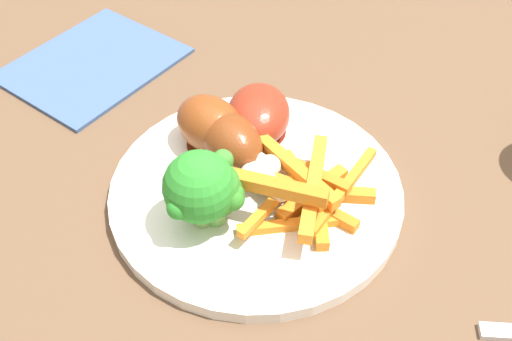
{
  "coord_description": "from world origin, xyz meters",
  "views": [
    {
      "loc": [
        0.43,
        -0.01,
        1.1
      ],
      "look_at": [
        0.07,
        -0.03,
        0.74
      ],
      "focal_mm": 43.51,
      "sensor_mm": 36.0,
      "label": 1
    }
  ],
  "objects_px": {
    "chicken_drumstick_near": "(214,127)",
    "broccoli_floret_front": "(201,187)",
    "broccoli_floret_back": "(214,189)",
    "carrot_fries_pile": "(305,190)",
    "dining_table": "(289,216)",
    "dinner_plate": "(256,192)",
    "chicken_drumstick_far": "(258,116)",
    "chicken_drumstick_extra": "(234,145)",
    "broccoli_floret_middle": "(207,182)"
  },
  "relations": [
    {
      "from": "dining_table",
      "to": "chicken_drumstick_far",
      "type": "xyz_separation_m",
      "value": [
        0.0,
        -0.03,
        0.14
      ]
    },
    {
      "from": "dinner_plate",
      "to": "broccoli_floret_back",
      "type": "distance_m",
      "value": 0.06
    },
    {
      "from": "carrot_fries_pile",
      "to": "chicken_drumstick_near",
      "type": "distance_m",
      "value": 0.1
    },
    {
      "from": "chicken_drumstick_far",
      "to": "chicken_drumstick_extra",
      "type": "height_order",
      "value": "chicken_drumstick_extra"
    },
    {
      "from": "broccoli_floret_back",
      "to": "dinner_plate",
      "type": "bearing_deg",
      "value": 140.12
    },
    {
      "from": "dinner_plate",
      "to": "carrot_fries_pile",
      "type": "xyz_separation_m",
      "value": [
        0.02,
        0.04,
        0.02
      ]
    },
    {
      "from": "dining_table",
      "to": "carrot_fries_pile",
      "type": "relative_size",
      "value": 8.0
    },
    {
      "from": "carrot_fries_pile",
      "to": "chicken_drumstick_far",
      "type": "height_order",
      "value": "carrot_fries_pile"
    },
    {
      "from": "broccoli_floret_front",
      "to": "broccoli_floret_back",
      "type": "xyz_separation_m",
      "value": [
        -0.0,
        0.01,
        -0.01
      ]
    },
    {
      "from": "chicken_drumstick_far",
      "to": "chicken_drumstick_extra",
      "type": "distance_m",
      "value": 0.04
    },
    {
      "from": "dinner_plate",
      "to": "chicken_drumstick_extra",
      "type": "distance_m",
      "value": 0.04
    },
    {
      "from": "dinner_plate",
      "to": "chicken_drumstick_far",
      "type": "bearing_deg",
      "value": -178.2
    },
    {
      "from": "broccoli_floret_front",
      "to": "dining_table",
      "type": "bearing_deg",
      "value": 147.09
    },
    {
      "from": "dining_table",
      "to": "chicken_drumstick_extra",
      "type": "height_order",
      "value": "chicken_drumstick_extra"
    },
    {
      "from": "broccoli_floret_front",
      "to": "chicken_drumstick_near",
      "type": "xyz_separation_m",
      "value": [
        -0.09,
        -0.0,
        -0.02
      ]
    },
    {
      "from": "dining_table",
      "to": "carrot_fries_pile",
      "type": "xyz_separation_m",
      "value": [
        0.08,
        0.01,
        0.13
      ]
    },
    {
      "from": "broccoli_floret_back",
      "to": "carrot_fries_pile",
      "type": "height_order",
      "value": "broccoli_floret_back"
    },
    {
      "from": "broccoli_floret_middle",
      "to": "chicken_drumstick_far",
      "type": "xyz_separation_m",
      "value": [
        -0.1,
        0.03,
        -0.02
      ]
    },
    {
      "from": "dining_table",
      "to": "broccoli_floret_front",
      "type": "height_order",
      "value": "broccoli_floret_front"
    },
    {
      "from": "dinner_plate",
      "to": "chicken_drumstick_far",
      "type": "height_order",
      "value": "chicken_drumstick_far"
    },
    {
      "from": "chicken_drumstick_far",
      "to": "broccoli_floret_front",
      "type": "bearing_deg",
      "value": -19.44
    },
    {
      "from": "broccoli_floret_front",
      "to": "chicken_drumstick_near",
      "type": "height_order",
      "value": "broccoli_floret_front"
    },
    {
      "from": "dining_table",
      "to": "chicken_drumstick_near",
      "type": "xyz_separation_m",
      "value": [
        0.02,
        -0.07,
        0.14
      ]
    },
    {
      "from": "dining_table",
      "to": "chicken_drumstick_near",
      "type": "height_order",
      "value": "chicken_drumstick_near"
    },
    {
      "from": "dining_table",
      "to": "broccoli_floret_middle",
      "type": "height_order",
      "value": "broccoli_floret_middle"
    },
    {
      "from": "chicken_drumstick_near",
      "to": "chicken_drumstick_extra",
      "type": "height_order",
      "value": "chicken_drumstick_near"
    },
    {
      "from": "dinner_plate",
      "to": "chicken_drumstick_far",
      "type": "distance_m",
      "value": 0.07
    },
    {
      "from": "broccoli_floret_back",
      "to": "carrot_fries_pile",
      "type": "bearing_deg",
      "value": 106.74
    },
    {
      "from": "dinner_plate",
      "to": "chicken_drumstick_far",
      "type": "relative_size",
      "value": 2.02
    },
    {
      "from": "dinner_plate",
      "to": "broccoli_floret_front",
      "type": "distance_m",
      "value": 0.07
    },
    {
      "from": "broccoli_floret_back",
      "to": "carrot_fries_pile",
      "type": "relative_size",
      "value": 0.45
    },
    {
      "from": "chicken_drumstick_near",
      "to": "chicken_drumstick_far",
      "type": "bearing_deg",
      "value": 117.67
    },
    {
      "from": "dining_table",
      "to": "chicken_drumstick_near",
      "type": "relative_size",
      "value": 9.68
    },
    {
      "from": "dining_table",
      "to": "broccoli_floret_front",
      "type": "relative_size",
      "value": 14.87
    },
    {
      "from": "carrot_fries_pile",
      "to": "chicken_drumstick_extra",
      "type": "xyz_separation_m",
      "value": [
        -0.04,
        -0.06,
        0.01
      ]
    },
    {
      "from": "dinner_plate",
      "to": "broccoli_floret_middle",
      "type": "bearing_deg",
      "value": -47.89
    },
    {
      "from": "broccoli_floret_middle",
      "to": "chicken_drumstick_near",
      "type": "distance_m",
      "value": 0.08
    },
    {
      "from": "broccoli_floret_front",
      "to": "broccoli_floret_middle",
      "type": "bearing_deg",
      "value": 150.17
    },
    {
      "from": "broccoli_floret_middle",
      "to": "chicken_drumstick_near",
      "type": "relative_size",
      "value": 0.58
    },
    {
      "from": "carrot_fries_pile",
      "to": "chicken_drumstick_far",
      "type": "relative_size",
      "value": 1.04
    },
    {
      "from": "dining_table",
      "to": "chicken_drumstick_extra",
      "type": "distance_m",
      "value": 0.15
    },
    {
      "from": "broccoli_floret_front",
      "to": "broccoli_floret_middle",
      "type": "relative_size",
      "value": 1.12
    },
    {
      "from": "chicken_drumstick_near",
      "to": "broccoli_floret_front",
      "type": "bearing_deg",
      "value": 0.02
    },
    {
      "from": "broccoli_floret_middle",
      "to": "chicken_drumstick_extra",
      "type": "bearing_deg",
      "value": 165.71
    },
    {
      "from": "dinner_plate",
      "to": "broccoli_floret_back",
      "type": "xyz_separation_m",
      "value": [
        0.04,
        -0.03,
        0.04
      ]
    },
    {
      "from": "broccoli_floret_middle",
      "to": "carrot_fries_pile",
      "type": "xyz_separation_m",
      "value": [
        -0.02,
        0.08,
        -0.02
      ]
    },
    {
      "from": "broccoli_floret_front",
      "to": "chicken_drumstick_extra",
      "type": "height_order",
      "value": "broccoli_floret_front"
    },
    {
      "from": "carrot_fries_pile",
      "to": "dining_table",
      "type": "bearing_deg",
      "value": -173.31
    },
    {
      "from": "dinner_plate",
      "to": "broccoli_floret_back",
      "type": "relative_size",
      "value": 4.29
    },
    {
      "from": "broccoli_floret_front",
      "to": "broccoli_floret_middle",
      "type": "xyz_separation_m",
      "value": [
        -0.01,
        0.0,
        -0.0
      ]
    }
  ]
}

